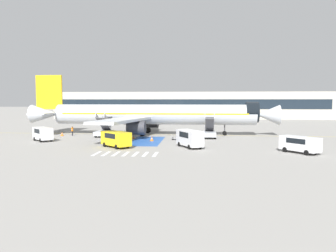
{
  "coord_description": "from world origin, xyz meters",
  "views": [
    {
      "loc": [
        8.5,
        -61.34,
        6.33
      ],
      "look_at": [
        3.42,
        -0.01,
        1.67
      ],
      "focal_mm": 35.0,
      "sensor_mm": 36.0,
      "label": 1
    }
  ],
  "objects_px": {
    "boarding_stairs_forward": "(209,132)",
    "ground_crew_1": "(72,130)",
    "ground_crew_0": "(127,131)",
    "baggage_cart": "(180,138)",
    "traffic_cone_0": "(152,139)",
    "service_van_1": "(300,143)",
    "service_van_2": "(116,138)",
    "fuel_tanker": "(143,118)",
    "traffic_cone_1": "(134,137)",
    "boarding_stairs_aft": "(104,131)",
    "service_van_0": "(43,133)",
    "airliner": "(151,115)",
    "terminal_building": "(191,105)",
    "service_van_3": "(190,137)",
    "traffic_cone_2": "(62,134)"
  },
  "relations": [
    {
      "from": "boarding_stairs_forward",
      "to": "ground_crew_1",
      "type": "xyz_separation_m",
      "value": [
        -24.97,
        1.54,
        -0.02
      ]
    },
    {
      "from": "boarding_stairs_forward",
      "to": "ground_crew_0",
      "type": "relative_size",
      "value": 3.0
    },
    {
      "from": "baggage_cart",
      "to": "traffic_cone_0",
      "type": "xyz_separation_m",
      "value": [
        -4.48,
        -1.61,
        0.08
      ]
    },
    {
      "from": "service_van_1",
      "to": "service_van_2",
      "type": "height_order",
      "value": "service_van_2"
    },
    {
      "from": "service_van_2",
      "to": "ground_crew_1",
      "type": "distance_m",
      "value": 18.49
    },
    {
      "from": "service_van_1",
      "to": "traffic_cone_0",
      "type": "xyz_separation_m",
      "value": [
        -19.66,
        10.73,
        -0.88
      ]
    },
    {
      "from": "service_van_2",
      "to": "traffic_cone_0",
      "type": "relative_size",
      "value": 7.2
    },
    {
      "from": "fuel_tanker",
      "to": "traffic_cone_0",
      "type": "relative_size",
      "value": 15.72
    },
    {
      "from": "fuel_tanker",
      "to": "traffic_cone_1",
      "type": "distance_m",
      "value": 34.12
    },
    {
      "from": "boarding_stairs_aft",
      "to": "service_van_0",
      "type": "distance_m",
      "value": 10.74
    },
    {
      "from": "airliner",
      "to": "baggage_cart",
      "type": "height_order",
      "value": "airliner"
    },
    {
      "from": "terminal_building",
      "to": "baggage_cart",
      "type": "bearing_deg",
      "value": -90.71
    },
    {
      "from": "service_van_3",
      "to": "traffic_cone_0",
      "type": "relative_size",
      "value": 7.89
    },
    {
      "from": "traffic_cone_2",
      "to": "boarding_stairs_aft",
      "type": "bearing_deg",
      "value": -4.61
    },
    {
      "from": "traffic_cone_1",
      "to": "service_van_3",
      "type": "bearing_deg",
      "value": -46.19
    },
    {
      "from": "boarding_stairs_forward",
      "to": "service_van_3",
      "type": "height_order",
      "value": "boarding_stairs_forward"
    },
    {
      "from": "traffic_cone_2",
      "to": "ground_crew_1",
      "type": "bearing_deg",
      "value": 8.01
    },
    {
      "from": "airliner",
      "to": "fuel_tanker",
      "type": "distance_m",
      "value": 27.79
    },
    {
      "from": "airliner",
      "to": "ground_crew_1",
      "type": "height_order",
      "value": "airliner"
    },
    {
      "from": "service_van_2",
      "to": "terminal_building",
      "type": "distance_m",
      "value": 78.5
    },
    {
      "from": "traffic_cone_1",
      "to": "ground_crew_1",
      "type": "bearing_deg",
      "value": 163.68
    },
    {
      "from": "traffic_cone_1",
      "to": "terminal_building",
      "type": "distance_m",
      "value": 67.8
    },
    {
      "from": "traffic_cone_1",
      "to": "ground_crew_0",
      "type": "bearing_deg",
      "value": 120.05
    },
    {
      "from": "ground_crew_0",
      "to": "terminal_building",
      "type": "bearing_deg",
      "value": -70.2
    },
    {
      "from": "airliner",
      "to": "terminal_building",
      "type": "height_order",
      "value": "airliner"
    },
    {
      "from": "traffic_cone_2",
      "to": "terminal_building",
      "type": "bearing_deg",
      "value": 70.35
    },
    {
      "from": "fuel_tanker",
      "to": "ground_crew_1",
      "type": "relative_size",
      "value": 6.05
    },
    {
      "from": "service_van_0",
      "to": "service_van_2",
      "type": "bearing_deg",
      "value": 109.9
    },
    {
      "from": "airliner",
      "to": "service_van_3",
      "type": "distance_m",
      "value": 18.71
    },
    {
      "from": "fuel_tanker",
      "to": "traffic_cone_2",
      "type": "bearing_deg",
      "value": 153.9
    },
    {
      "from": "boarding_stairs_forward",
      "to": "service_van_1",
      "type": "xyz_separation_m",
      "value": [
        10.28,
        -15.82,
        0.19
      ]
    },
    {
      "from": "boarding_stairs_forward",
      "to": "terminal_building",
      "type": "xyz_separation_m",
      "value": [
        -4.05,
        65.07,
        3.8
      ]
    },
    {
      "from": "fuel_tanker",
      "to": "traffic_cone_2",
      "type": "xyz_separation_m",
      "value": [
        -10.08,
        -30.6,
        -1.42
      ]
    },
    {
      "from": "service_van_1",
      "to": "ground_crew_0",
      "type": "height_order",
      "value": "service_van_1"
    },
    {
      "from": "service_van_1",
      "to": "ground_crew_1",
      "type": "xyz_separation_m",
      "value": [
        -35.25,
        17.36,
        -0.21
      ]
    },
    {
      "from": "service_van_0",
      "to": "terminal_building",
      "type": "height_order",
      "value": "terminal_building"
    },
    {
      "from": "fuel_tanker",
      "to": "service_van_3",
      "type": "distance_m",
      "value": 46.01
    },
    {
      "from": "boarding_stairs_aft",
      "to": "traffic_cone_0",
      "type": "xyz_separation_m",
      "value": [
        9.44,
        -5.72,
        -0.69
      ]
    },
    {
      "from": "boarding_stairs_forward",
      "to": "baggage_cart",
      "type": "relative_size",
      "value": 1.77
    },
    {
      "from": "baggage_cart",
      "to": "airliner",
      "type": "bearing_deg",
      "value": -110.35
    },
    {
      "from": "service_van_2",
      "to": "service_van_3",
      "type": "relative_size",
      "value": 0.91
    },
    {
      "from": "traffic_cone_1",
      "to": "traffic_cone_2",
      "type": "distance_m",
      "value": 14.29
    },
    {
      "from": "boarding_stairs_forward",
      "to": "fuel_tanker",
      "type": "height_order",
      "value": "boarding_stairs_forward"
    },
    {
      "from": "airliner",
      "to": "baggage_cart",
      "type": "xyz_separation_m",
      "value": [
        6.0,
        -8.28,
        -3.55
      ]
    },
    {
      "from": "boarding_stairs_aft",
      "to": "service_van_2",
      "type": "height_order",
      "value": "boarding_stairs_aft"
    },
    {
      "from": "fuel_tanker",
      "to": "ground_crew_0",
      "type": "xyz_separation_m",
      "value": [
        2.18,
        -31.0,
        -0.74
      ]
    },
    {
      "from": "service_van_3",
      "to": "service_van_0",
      "type": "bearing_deg",
      "value": 139.72
    },
    {
      "from": "airliner",
      "to": "ground_crew_0",
      "type": "bearing_deg",
      "value": -41.23
    },
    {
      "from": "baggage_cart",
      "to": "traffic_cone_2",
      "type": "height_order",
      "value": "baggage_cart"
    },
    {
      "from": "baggage_cart",
      "to": "traffic_cone_2",
      "type": "relative_size",
      "value": 4.45
    }
  ]
}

